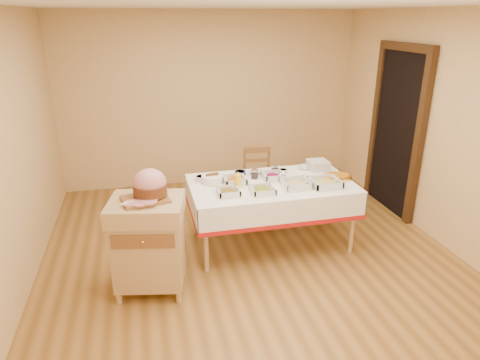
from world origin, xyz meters
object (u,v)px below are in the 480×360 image
dining_table (271,196)px  plate_stack (318,165)px  dining_chair (258,179)px  bread_basket (212,179)px  mustard_bottle (238,181)px  preserve_jar_right (275,170)px  brass_platter (336,177)px  butcher_cart (149,240)px  ham_on_board (149,186)px  preserve_jar_left (255,174)px

dining_table → plate_stack: (0.68, 0.29, 0.22)m
dining_table → plate_stack: bearing=23.1°
dining_chair → bread_basket: 1.15m
mustard_bottle → dining_chair: bearing=62.9°
dining_table → preserve_jar_right: size_ratio=16.04×
plate_stack → preserve_jar_right: bearing=-176.8°
preserve_jar_right → plate_stack: bearing=3.2°
dining_table → dining_chair: size_ratio=2.12×
bread_basket → plate_stack: plate_stack is taller
preserve_jar_right → bread_basket: preserve_jar_right is taller
preserve_jar_right → brass_platter: (0.63, -0.31, -0.03)m
butcher_cart → bread_basket: (0.74, 0.75, 0.27)m
ham_on_board → preserve_jar_left: bearing=32.0°
butcher_cart → preserve_jar_right: 1.76m
butcher_cart → plate_stack: size_ratio=4.09×
brass_platter → butcher_cart: bearing=-165.6°
mustard_bottle → brass_platter: 1.16m
preserve_jar_right → brass_platter: bearing=-26.0°
preserve_jar_right → dining_chair: bearing=90.7°
ham_on_board → bread_basket: ham_on_board is taller
ham_on_board → mustard_bottle: (0.94, 0.50, -0.22)m
ham_on_board → bread_basket: bearing=45.8°
dining_chair → bread_basket: (-0.76, -0.79, 0.36)m
dining_chair → mustard_bottle: (-0.51, -1.01, 0.40)m
plate_stack → butcher_cart: bearing=-156.6°
plate_stack → dining_chair: bearing=131.2°
dining_chair → brass_platter: size_ratio=2.32×
plate_stack → brass_platter: plate_stack is taller
dining_chair → ham_on_board: size_ratio=2.01×
brass_platter → preserve_jar_right: bearing=154.0°
ham_on_board → plate_stack: 2.21m
dining_table → preserve_jar_left: size_ratio=16.89×
butcher_cart → dining_chair: bearing=45.7°
brass_platter → preserve_jar_left: bearing=165.7°
bread_basket → brass_platter: (1.40, -0.20, -0.02)m
butcher_cart → mustard_bottle: size_ratio=4.93×
mustard_bottle → bread_basket: mustard_bottle is taller
preserve_jar_right → mustard_bottle: bearing=-148.0°
butcher_cart → mustard_bottle: bearing=28.4°
bread_basket → dining_chair: bearing=46.0°
dining_table → plate_stack: plate_stack is taller
preserve_jar_right → mustard_bottle: size_ratio=0.59×
dining_table → bread_basket: (-0.64, 0.15, 0.21)m
dining_chair → plate_stack: 0.94m
mustard_bottle → plate_stack: (1.08, 0.36, -0.03)m
mustard_bottle → butcher_cart: bearing=-151.6°
dining_chair → plate_stack: (0.57, -0.65, 0.37)m
dining_chair → preserve_jar_left: (-0.26, -0.76, 0.37)m
preserve_jar_left → preserve_jar_right: bearing=16.5°
ham_on_board → preserve_jar_right: size_ratio=3.77×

